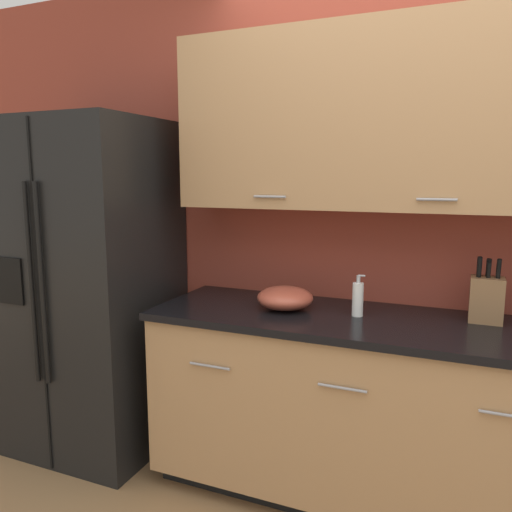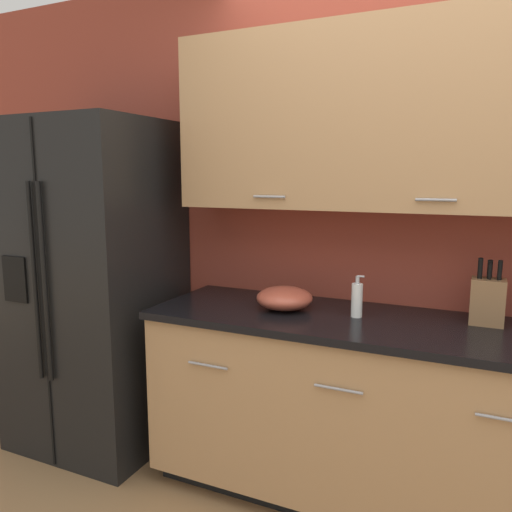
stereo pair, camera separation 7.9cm
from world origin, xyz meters
name	(u,v)px [view 1 (the left image)]	position (x,y,z in m)	size (l,w,h in m)	color
wall_back	(458,192)	(-0.04, 1.10, 1.46)	(10.00, 0.39, 2.60)	#993D2D
counter_unit	(424,420)	(-0.11, 0.82, 0.46)	(2.54, 0.64, 0.90)	black
refrigerator	(90,287)	(-1.92, 0.77, 0.92)	(0.84, 0.74, 1.83)	black
knife_block	(486,298)	(0.11, 0.96, 1.01)	(0.14, 0.11, 0.29)	olive
soap_dispenser	(358,299)	(-0.43, 0.83, 0.98)	(0.06, 0.05, 0.19)	white
mixing_bowl	(285,298)	(-0.78, 0.82, 0.95)	(0.27, 0.27, 0.11)	#B24C38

